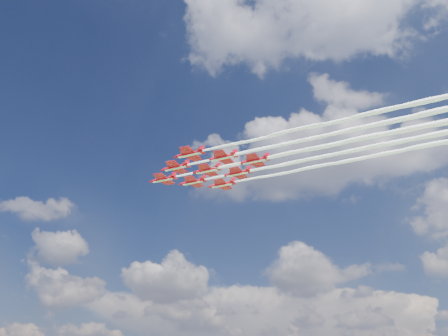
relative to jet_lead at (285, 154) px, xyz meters
The scene contains 9 objects.
jet_lead is the anchor object (origin of this frame).
jet_row2_port 11.11m from the jet_lead, 37.11° to the right, with size 101.67×10.05×2.93m.
jet_row2_starb 11.11m from the jet_lead, 35.10° to the left, with size 101.67×10.05×2.93m.
jet_row3_port 22.23m from the jet_lead, 37.11° to the right, with size 101.67×10.05×2.93m.
jet_row3_centre 17.96m from the jet_lead, ahead, with size 101.67×10.05×2.93m.
jet_row3_starb 22.23m from the jet_lead, 35.10° to the left, with size 101.67×10.05×2.93m.
jet_row4_port 27.72m from the jet_lead, 14.67° to the right, with size 101.67×10.05×2.93m.
jet_row4_starb 27.72m from the jet_lead, 12.66° to the left, with size 101.67×10.05×2.93m.
jet_tail 35.91m from the jet_lead, ahead, with size 101.67×10.05×2.93m.
Camera 1 is at (59.82, -119.22, 4.00)m, focal length 35.00 mm.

